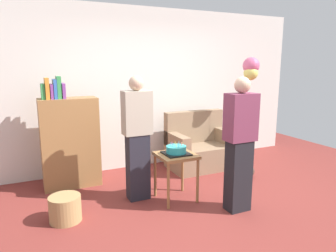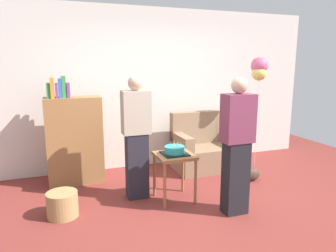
{
  "view_description": "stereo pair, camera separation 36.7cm",
  "coord_description": "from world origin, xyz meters",
  "px_view_note": "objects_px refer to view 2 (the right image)",
  "views": [
    {
      "loc": [
        -1.94,
        -2.99,
        1.77
      ],
      "look_at": [
        -0.21,
        0.72,
        0.95
      ],
      "focal_mm": 33.15,
      "sensor_mm": 36.0,
      "label": 1
    },
    {
      "loc": [
        -1.6,
        -3.13,
        1.77
      ],
      "look_at": [
        -0.21,
        0.72,
        0.95
      ],
      "focal_mm": 33.15,
      "sensor_mm": 36.0,
      "label": 2
    }
  ],
  "objects_px": {
    "couch": "(205,149)",
    "wicker_basket": "(62,204)",
    "bookshelf": "(74,139)",
    "balloon_bunch": "(259,69)",
    "handbag": "(252,175)",
    "person_holding_cake": "(237,146)",
    "person_blowing_candles": "(136,137)",
    "side_table": "(175,161)",
    "birthday_cake": "(175,150)"
  },
  "relations": [
    {
      "from": "person_holding_cake",
      "to": "handbag",
      "type": "distance_m",
      "value": 1.35
    },
    {
      "from": "balloon_bunch",
      "to": "bookshelf",
      "type": "bearing_deg",
      "value": 173.64
    },
    {
      "from": "couch",
      "to": "wicker_basket",
      "type": "distance_m",
      "value": 2.58
    },
    {
      "from": "side_table",
      "to": "birthday_cake",
      "type": "xyz_separation_m",
      "value": [
        0.0,
        -0.0,
        0.15
      ]
    },
    {
      "from": "couch",
      "to": "person_holding_cake",
      "type": "height_order",
      "value": "person_holding_cake"
    },
    {
      "from": "bookshelf",
      "to": "balloon_bunch",
      "type": "xyz_separation_m",
      "value": [
        2.96,
        -0.33,
        1.01
      ]
    },
    {
      "from": "person_blowing_candles",
      "to": "wicker_basket",
      "type": "distance_m",
      "value": 1.21
    },
    {
      "from": "person_holding_cake",
      "to": "birthday_cake",
      "type": "bearing_deg",
      "value": -16.49
    },
    {
      "from": "birthday_cake",
      "to": "handbag",
      "type": "distance_m",
      "value": 1.49
    },
    {
      "from": "person_blowing_candles",
      "to": "balloon_bunch",
      "type": "bearing_deg",
      "value": 0.29
    },
    {
      "from": "side_table",
      "to": "balloon_bunch",
      "type": "distance_m",
      "value": 2.25
    },
    {
      "from": "bookshelf",
      "to": "side_table",
      "type": "distance_m",
      "value": 1.61
    },
    {
      "from": "handbag",
      "to": "balloon_bunch",
      "type": "relative_size",
      "value": 0.15
    },
    {
      "from": "person_blowing_candles",
      "to": "balloon_bunch",
      "type": "relative_size",
      "value": 0.87
    },
    {
      "from": "couch",
      "to": "bookshelf",
      "type": "distance_m",
      "value": 2.17
    },
    {
      "from": "person_holding_cake",
      "to": "wicker_basket",
      "type": "relative_size",
      "value": 4.53
    },
    {
      "from": "person_holding_cake",
      "to": "balloon_bunch",
      "type": "distance_m",
      "value": 2.0
    },
    {
      "from": "wicker_basket",
      "to": "bookshelf",
      "type": "bearing_deg",
      "value": 78.02
    },
    {
      "from": "side_table",
      "to": "wicker_basket",
      "type": "distance_m",
      "value": 1.46
    },
    {
      "from": "handbag",
      "to": "side_table",
      "type": "bearing_deg",
      "value": -170.94
    },
    {
      "from": "birthday_cake",
      "to": "couch",
      "type": "bearing_deg",
      "value": 46.55
    },
    {
      "from": "person_holding_cake",
      "to": "balloon_bunch",
      "type": "height_order",
      "value": "balloon_bunch"
    },
    {
      "from": "couch",
      "to": "birthday_cake",
      "type": "relative_size",
      "value": 3.44
    },
    {
      "from": "person_blowing_candles",
      "to": "balloon_bunch",
      "type": "distance_m",
      "value": 2.43
    },
    {
      "from": "person_blowing_candles",
      "to": "wicker_basket",
      "type": "relative_size",
      "value": 4.53
    },
    {
      "from": "person_holding_cake",
      "to": "wicker_basket",
      "type": "xyz_separation_m",
      "value": [
        -1.96,
        0.6,
        -0.68
      ]
    },
    {
      "from": "balloon_bunch",
      "to": "couch",
      "type": "bearing_deg",
      "value": 161.49
    },
    {
      "from": "side_table",
      "to": "person_holding_cake",
      "type": "bearing_deg",
      "value": -46.73
    },
    {
      "from": "couch",
      "to": "bookshelf",
      "type": "xyz_separation_m",
      "value": [
        -2.15,
        0.06,
        0.34
      ]
    },
    {
      "from": "bookshelf",
      "to": "person_holding_cake",
      "type": "xyz_separation_m",
      "value": [
        1.73,
        -1.66,
        0.15
      ]
    },
    {
      "from": "couch",
      "to": "person_blowing_candles",
      "type": "height_order",
      "value": "person_blowing_candles"
    },
    {
      "from": "couch",
      "to": "side_table",
      "type": "bearing_deg",
      "value": -133.45
    },
    {
      "from": "bookshelf",
      "to": "side_table",
      "type": "bearing_deg",
      "value": -42.31
    },
    {
      "from": "couch",
      "to": "wicker_basket",
      "type": "height_order",
      "value": "couch"
    },
    {
      "from": "bookshelf",
      "to": "person_holding_cake",
      "type": "height_order",
      "value": "person_holding_cake"
    },
    {
      "from": "person_blowing_candles",
      "to": "person_holding_cake",
      "type": "bearing_deg",
      "value": -52.46
    },
    {
      "from": "couch",
      "to": "wicker_basket",
      "type": "xyz_separation_m",
      "value": [
        -2.37,
        -1.01,
        -0.19
      ]
    },
    {
      "from": "person_holding_cake",
      "to": "handbag",
      "type": "bearing_deg",
      "value": -104.89
    },
    {
      "from": "wicker_basket",
      "to": "balloon_bunch",
      "type": "distance_m",
      "value": 3.61
    },
    {
      "from": "side_table",
      "to": "handbag",
      "type": "xyz_separation_m",
      "value": [
        1.36,
        0.22,
        -0.43
      ]
    },
    {
      "from": "bookshelf",
      "to": "balloon_bunch",
      "type": "bearing_deg",
      "value": -6.36
    },
    {
      "from": "side_table",
      "to": "wicker_basket",
      "type": "xyz_separation_m",
      "value": [
        -1.41,
        0.01,
        -0.38
      ]
    },
    {
      "from": "person_holding_cake",
      "to": "handbag",
      "type": "height_order",
      "value": "person_holding_cake"
    },
    {
      "from": "bookshelf",
      "to": "side_table",
      "type": "xyz_separation_m",
      "value": [
        1.18,
        -1.08,
        -0.15
      ]
    },
    {
      "from": "person_blowing_candles",
      "to": "handbag",
      "type": "distance_m",
      "value": 1.94
    },
    {
      "from": "bookshelf",
      "to": "birthday_cake",
      "type": "xyz_separation_m",
      "value": [
        1.18,
        -1.08,
        -0.01
      ]
    },
    {
      "from": "birthday_cake",
      "to": "wicker_basket",
      "type": "distance_m",
      "value": 1.5
    },
    {
      "from": "couch",
      "to": "bookshelf",
      "type": "bearing_deg",
      "value": 178.44
    },
    {
      "from": "bookshelf",
      "to": "handbag",
      "type": "xyz_separation_m",
      "value": [
        2.54,
        -0.86,
        -0.58
      ]
    },
    {
      "from": "bookshelf",
      "to": "birthday_cake",
      "type": "bearing_deg",
      "value": -42.31
    }
  ]
}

